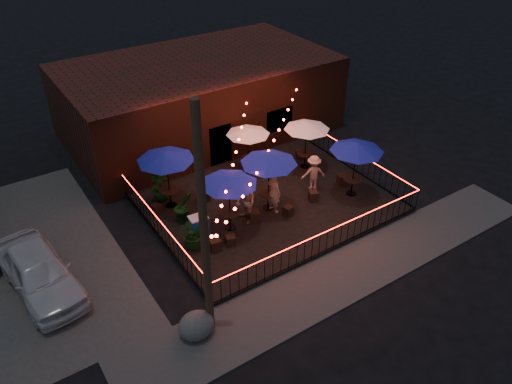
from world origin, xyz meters
TOP-DOWN VIEW (x-y plane):
  - ground at (0.00, 0.00)m, footprint 110.00×110.00m
  - patio at (0.00, 2.00)m, footprint 10.00×8.00m
  - sidewalk at (0.00, -3.25)m, footprint 18.00×2.50m
  - brick_building at (1.00, 9.99)m, footprint 14.00×8.00m
  - utility_pole at (-5.40, -2.60)m, footprint 0.26×0.26m
  - fence_front at (0.00, -2.00)m, footprint 10.00×0.04m
  - fence_left at (-5.00, 2.00)m, footprint 0.04×8.00m
  - fence_right at (5.00, 2.00)m, footprint 0.04×8.00m
  - festoon_lights at (-1.01, 1.70)m, footprint 10.02×8.72m
  - cafe_table_0 at (-2.29, 1.32)m, footprint 2.74×2.74m
  - cafe_table_1 at (-3.64, 4.11)m, footprint 2.86×2.86m
  - cafe_table_2 at (-0.20, 1.63)m, footprint 2.48×2.48m
  - cafe_table_3 at (0.77, 4.74)m, footprint 2.59×2.59m
  - cafe_table_4 at (3.55, 0.45)m, footprint 2.58×2.58m
  - cafe_table_5 at (3.25, 3.49)m, footprint 2.64×2.64m
  - bistro_chair_0 at (-3.50, 0.46)m, footprint 0.48×0.48m
  - bistro_chair_1 at (-2.84, 0.40)m, footprint 0.46×0.46m
  - bistro_chair_2 at (-4.39, 3.97)m, footprint 0.42×0.42m
  - bistro_chair_3 at (-2.25, 3.60)m, footprint 0.50×0.50m
  - bistro_chair_4 at (-1.23, 1.16)m, footprint 0.52×0.52m
  - bistro_chair_5 at (0.21, 0.74)m, footprint 0.42×0.42m
  - bistro_chair_6 at (-0.83, 4.35)m, footprint 0.37×0.37m
  - bistro_chair_7 at (1.53, 3.72)m, footprint 0.50×0.50m
  - bistro_chair_8 at (1.78, 1.00)m, footprint 0.50×0.50m
  - bistro_chair_9 at (3.73, 1.32)m, footprint 0.49×0.49m
  - bistro_chair_10 at (2.40, 4.47)m, footprint 0.40×0.40m
  - bistro_chair_11 at (3.57, 4.31)m, footprint 0.43×0.43m
  - patron_a at (-0.14, 1.32)m, footprint 0.58×0.77m
  - patron_b at (-1.52, 1.35)m, footprint 0.75×0.94m
  - patron_c at (2.34, 1.74)m, footprint 1.25×0.99m
  - potted_shrub_a at (-4.04, 1.12)m, footprint 1.33×1.21m
  - potted_shrub_b at (-3.63, 2.81)m, footprint 0.87×0.74m
  - potted_shrub_c at (-3.79, 4.76)m, footprint 0.97×0.97m
  - cooler at (-3.60, 1.54)m, footprint 0.77×0.58m
  - boulder at (-5.96, -2.69)m, footprint 1.23×1.12m
  - car_white at (-9.55, 2.10)m, footprint 2.43×4.90m

SIDE VIEW (x-z plane):
  - ground at x=0.00m, z-range 0.00..0.00m
  - sidewalk at x=0.00m, z-range 0.00..0.05m
  - patio at x=0.00m, z-range 0.00..0.15m
  - bistro_chair_11 at x=3.57m, z-range 0.15..0.55m
  - bistro_chair_2 at x=-4.39m, z-range 0.15..0.56m
  - bistro_chair_6 at x=-0.83m, z-range 0.15..0.56m
  - bistro_chair_5 at x=0.21m, z-range 0.15..0.57m
  - bistro_chair_1 at x=-2.84m, z-range 0.15..0.58m
  - bistro_chair_8 at x=1.78m, z-range 0.15..0.60m
  - bistro_chair_3 at x=-2.25m, z-range 0.15..0.60m
  - bistro_chair_10 at x=2.40m, z-range 0.15..0.61m
  - bistro_chair_9 at x=3.73m, z-range 0.15..0.61m
  - bistro_chair_7 at x=1.53m, z-range 0.15..0.63m
  - bistro_chair_4 at x=-1.23m, z-range 0.15..0.63m
  - bistro_chair_0 at x=-3.50m, z-range 0.15..0.65m
  - boulder at x=-5.96m, z-range 0.00..0.81m
  - cooler at x=-3.60m, z-range 0.16..1.12m
  - fence_front at x=0.00m, z-range 0.14..1.18m
  - fence_left at x=-5.00m, z-range 0.14..1.18m
  - fence_right at x=5.00m, z-range 0.14..1.18m
  - potted_shrub_a at x=-4.04m, z-range 0.15..1.43m
  - car_white at x=-9.55m, z-range 0.00..1.60m
  - potted_shrub_c at x=-3.79m, z-range 0.15..1.56m
  - potted_shrub_b at x=-3.63m, z-range 0.15..1.57m
  - patron_c at x=2.34m, z-range 0.15..1.85m
  - patron_b at x=-1.52m, z-range 0.15..2.05m
  - patron_a at x=-0.14m, z-range 0.15..2.06m
  - brick_building at x=1.00m, z-range 0.00..4.00m
  - cafe_table_3 at x=0.77m, z-range 1.09..3.36m
  - cafe_table_5 at x=3.25m, z-range 1.14..3.53m
  - cafe_table_0 at x=-2.29m, z-range 1.19..3.70m
  - cafe_table_4 at x=3.55m, z-range 1.21..3.79m
  - festoon_lights at x=-1.01m, z-range 1.86..3.18m
  - cafe_table_2 at x=-0.20m, z-range 1.23..3.86m
  - cafe_table_1 at x=-3.64m, z-range 1.25..3.93m
  - utility_pole at x=-5.40m, z-range 0.00..8.00m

